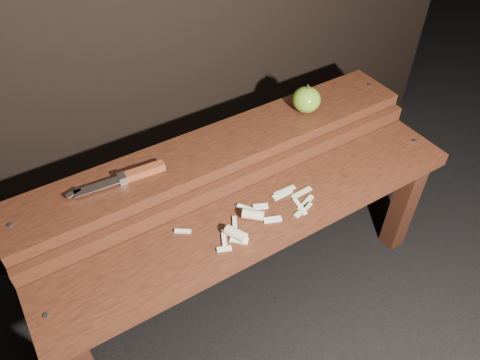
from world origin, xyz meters
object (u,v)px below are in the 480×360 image
bench_front_tier (264,232)px  apple (306,100)px  bench_rear_tier (221,168)px  knife (133,175)px

bench_front_tier → apple: (0.30, 0.23, 0.18)m
bench_rear_tier → apple: (0.30, 0.00, 0.12)m
apple → bench_front_tier: bearing=-142.5°
bench_rear_tier → knife: size_ratio=4.73×
bench_front_tier → knife: 0.38m
bench_front_tier → apple: 0.42m
bench_front_tier → apple: bearing=37.5°
bench_rear_tier → apple: bearing=0.8°
knife → apple: bearing=0.3°
knife → bench_rear_tier: bearing=-0.4°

